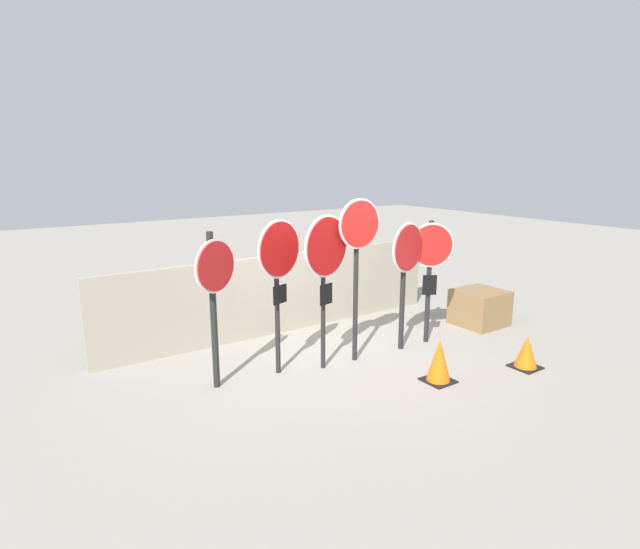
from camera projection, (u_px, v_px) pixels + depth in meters
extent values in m
plane|color=gray|center=(330.00, 357.00, 7.90)|extent=(40.00, 40.00, 0.00)
cube|color=#A89E89|center=(283.00, 293.00, 8.95)|extent=(6.60, 0.12, 1.42)
cylinder|color=black|center=(213.00, 312.00, 6.64)|extent=(0.09, 0.09, 2.15)
cylinder|color=white|center=(215.00, 266.00, 6.46)|extent=(0.66, 0.32, 0.72)
cylinder|color=red|center=(216.00, 266.00, 6.45)|extent=(0.61, 0.30, 0.66)
cylinder|color=black|center=(277.00, 305.00, 7.10)|extent=(0.07, 0.07, 2.05)
cylinder|color=white|center=(279.00, 249.00, 6.89)|extent=(0.79, 0.28, 0.82)
cylinder|color=#AD0F0F|center=(280.00, 249.00, 6.87)|extent=(0.73, 0.26, 0.76)
cube|color=black|center=(280.00, 294.00, 7.03)|extent=(0.25, 0.10, 0.27)
cylinder|color=black|center=(323.00, 303.00, 7.28)|extent=(0.07, 0.07, 2.02)
cylinder|color=white|center=(326.00, 246.00, 7.05)|extent=(0.87, 0.26, 0.89)
cylinder|color=#AD0F0F|center=(327.00, 246.00, 7.04)|extent=(0.81, 0.24, 0.83)
cube|color=black|center=(326.00, 294.00, 7.21)|extent=(0.25, 0.09, 0.30)
cylinder|color=black|center=(356.00, 285.00, 7.53)|extent=(0.07, 0.07, 2.40)
cylinder|color=white|center=(359.00, 224.00, 7.28)|extent=(0.74, 0.04, 0.74)
cylinder|color=red|center=(360.00, 224.00, 7.26)|extent=(0.68, 0.04, 0.68)
cylinder|color=black|center=(403.00, 293.00, 8.06)|extent=(0.08, 0.08, 1.91)
cylinder|color=white|center=(408.00, 248.00, 7.85)|extent=(0.78, 0.20, 0.79)
cylinder|color=red|center=(409.00, 248.00, 7.84)|extent=(0.72, 0.19, 0.73)
cylinder|color=black|center=(429.00, 283.00, 8.35)|extent=(0.08, 0.08, 2.08)
cylinder|color=white|center=(432.00, 245.00, 8.15)|extent=(0.65, 0.39, 0.73)
cylinder|color=red|center=(432.00, 245.00, 8.13)|extent=(0.60, 0.36, 0.67)
cube|color=black|center=(430.00, 285.00, 8.30)|extent=(0.22, 0.14, 0.33)
cube|color=black|center=(525.00, 367.00, 7.51)|extent=(0.40, 0.40, 0.02)
cone|color=orange|center=(527.00, 351.00, 7.45)|extent=(0.33, 0.33, 0.49)
cube|color=black|center=(438.00, 380.00, 7.04)|extent=(0.40, 0.40, 0.02)
cone|color=orange|center=(439.00, 360.00, 6.97)|extent=(0.33, 0.33, 0.61)
cube|color=olive|center=(480.00, 308.00, 9.41)|extent=(0.86, 0.84, 0.66)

